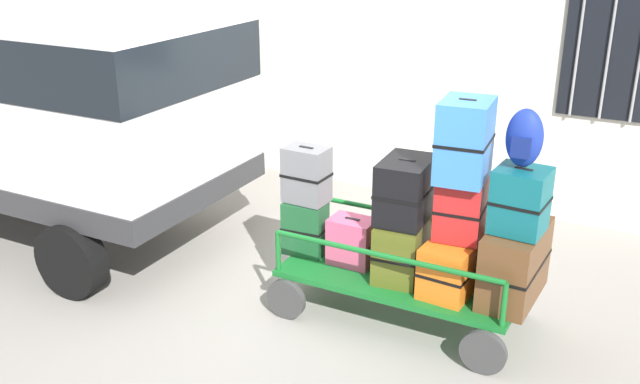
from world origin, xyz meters
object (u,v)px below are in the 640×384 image
Objects in this scene: suitcase_right_bottom at (515,263)px; suitcase_right_middle at (520,200)px; suitcase_midright_bottom at (455,263)px; backpack at (524,138)px; suitcase_midleft_bottom at (352,241)px; luggage_cart at (401,281)px; suitcase_center_middle at (406,190)px; suitcase_left_bottom at (305,228)px; suitcase_midright_middle at (461,208)px; suitcase_midright_top at (465,140)px; van at (32,83)px; suitcase_center_bottom at (402,247)px; suitcase_left_middle at (306,175)px.

suitcase_right_middle is at bearing -90.00° from suitcase_right_bottom.
backpack is (0.43, 0.01, 1.11)m from suitcase_midright_bottom.
suitcase_midright_bottom reaches higher than suitcase_midleft_bottom.
luggage_cart is 0.83m from suitcase_center_middle.
suitcase_midright_middle is at bearing 1.70° from suitcase_left_bottom.
van is at bearing -179.88° from suitcase_midright_top.
suitcase_midright_top reaches higher than suitcase_right_middle.
van reaches higher than suitcase_right_bottom.
suitcase_right_bottom is at bearing 5.18° from suitcase_midright_bottom.
suitcase_midright_bottom is 0.98× the size of suitcase_right_bottom.
suitcase_midright_middle is (0.46, 0.02, -0.08)m from suitcase_center_middle.
suitcase_center_bottom is 0.63m from suitcase_midright_middle.
suitcase_left_middle reaches higher than suitcase_midright_bottom.
suitcase_left_middle is at bearing 178.88° from suitcase_right_middle.
van reaches higher than suitcase_midright_middle.
suitcase_center_bottom is 0.82× the size of suitcase_right_bottom.
luggage_cart is 1.23m from suitcase_left_middle.
suitcase_left_bottom is at bearing -179.46° from suitcase_midright_bottom.
luggage_cart is 0.54m from suitcase_midright_bottom.
van is 4.59m from suitcase_midright_top.
suitcase_midright_middle is (0.92, 0.04, 0.48)m from suitcase_midleft_bottom.
suitcase_midright_top is (0.46, -0.02, 1.33)m from luggage_cart.
suitcase_right_bottom is 1.58× the size of suitcase_right_middle.
suitcase_right_middle reaches higher than suitcase_midleft_bottom.
suitcase_left_bottom reaches higher than luggage_cart.
suitcase_left_bottom is 1.84m from suitcase_right_bottom.
suitcase_center_middle is at bearing 179.96° from backpack.
suitcase_center_middle is 1.15× the size of suitcase_right_middle.
suitcase_midright_top is 0.44m from backpack.
suitcase_center_middle is 0.92m from suitcase_right_middle.
suitcase_right_middle reaches higher than suitcase_left_middle.
backpack is (-0.03, -0.03, 1.02)m from suitcase_right_bottom.
suitcase_right_bottom reaches higher than suitcase_midleft_bottom.
luggage_cart is at bearing 2.17° from suitcase_midleft_bottom.
suitcase_midright_bottom reaches higher than luggage_cart.
suitcase_left_bottom is at bearing 0.12° from van.
suitcase_left_middle is at bearing 176.64° from suitcase_midleft_bottom.
suitcase_right_bottom reaches higher than suitcase_center_bottom.
van is 4.62m from suitcase_midright_middle.
suitcase_midright_middle is 0.79× the size of suitcase_midright_top.
suitcase_midright_middle is (1.38, 0.01, -0.05)m from suitcase_left_middle.
suitcase_right_middle is at bearing -1.00° from suitcase_center_bottom.
van is 9.77× the size of backpack.
suitcase_left_middle is 0.65× the size of suitcase_midright_bottom.
suitcase_left_bottom is 2.11m from backpack.
suitcase_right_middle is (0.46, -0.05, 0.17)m from suitcase_midright_middle.
suitcase_midleft_bottom is 0.72m from suitcase_center_middle.
suitcase_midright_bottom is (0.92, 0.01, 0.01)m from suitcase_midleft_bottom.
luggage_cart is 3.59× the size of suitcase_center_middle.
suitcase_center_middle is at bearing 177.51° from suitcase_midright_top.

